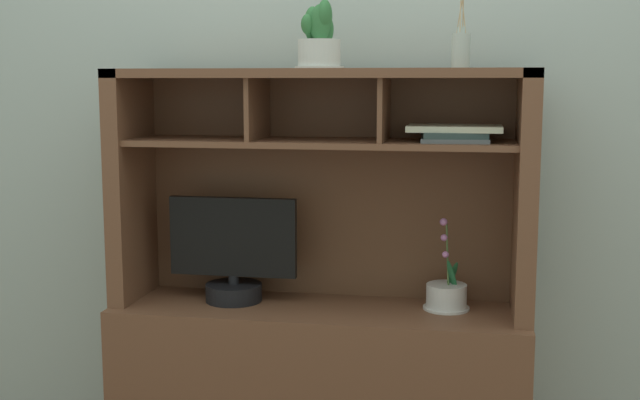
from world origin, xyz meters
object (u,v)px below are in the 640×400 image
tv_monitor (234,257)px  magazine_stack_left (454,133)px  media_console (320,342)px  potted_orchid (446,296)px  diffuser_bottle (461,49)px  potted_succulent (319,41)px

tv_monitor → magazine_stack_left: size_ratio=1.47×
media_console → potted_orchid: bearing=2.9°
media_console → diffuser_bottle: (0.45, -0.01, 0.99)m
media_console → potted_orchid: (0.42, 0.02, 0.18)m
tv_monitor → diffuser_bottle: (0.76, -0.01, 0.70)m
potted_orchid → potted_succulent: potted_succulent is taller
potted_orchid → potted_succulent: 0.94m
tv_monitor → magazine_stack_left: magazine_stack_left is taller
tv_monitor → magazine_stack_left: bearing=-0.1°
potted_orchid → potted_succulent: bearing=-175.5°
potted_orchid → magazine_stack_left: (0.01, -0.02, 0.55)m
potted_orchid → media_console: bearing=-177.1°
tv_monitor → potted_succulent: 0.79m
media_console → diffuser_bottle: diffuser_bottle is taller
tv_monitor → diffuser_bottle: 1.03m
diffuser_bottle → potted_succulent: 0.45m
media_console → diffuser_bottle: 1.09m
tv_monitor → potted_succulent: potted_succulent is taller
potted_orchid → diffuser_bottle: 0.81m
potted_orchid → magazine_stack_left: size_ratio=1.02×
media_console → tv_monitor: media_console is taller
tv_monitor → media_console: bearing=0.4°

